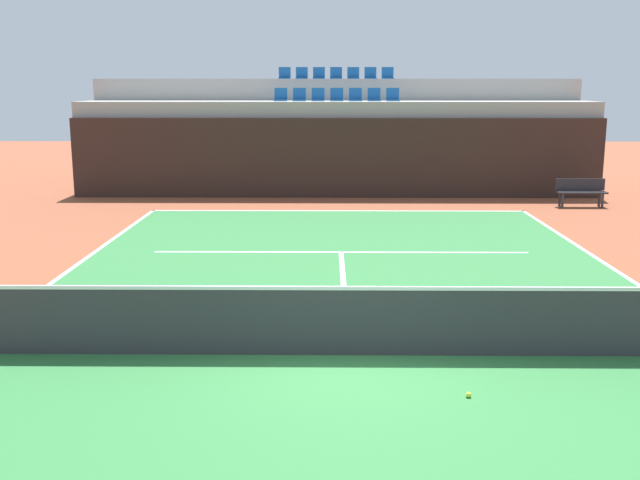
% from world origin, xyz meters
% --- Properties ---
extents(ground_plane, '(80.00, 80.00, 0.00)m').
position_xyz_m(ground_plane, '(0.00, 0.00, 0.00)').
color(ground_plane, brown).
extents(court_surface, '(11.00, 24.00, 0.01)m').
position_xyz_m(court_surface, '(0.00, 0.00, 0.01)').
color(court_surface, '#2D7238').
rests_on(court_surface, ground_plane).
extents(baseline_far, '(11.00, 0.10, 0.00)m').
position_xyz_m(baseline_far, '(0.00, 11.95, 0.01)').
color(baseline_far, white).
rests_on(baseline_far, court_surface).
extents(service_line_far, '(8.26, 0.10, 0.00)m').
position_xyz_m(service_line_far, '(0.00, 6.40, 0.01)').
color(service_line_far, white).
rests_on(service_line_far, court_surface).
extents(centre_service_line, '(0.10, 6.40, 0.00)m').
position_xyz_m(centre_service_line, '(0.00, 3.20, 0.01)').
color(centre_service_line, white).
rests_on(centre_service_line, court_surface).
extents(back_wall, '(17.35, 0.30, 2.59)m').
position_xyz_m(back_wall, '(0.00, 14.78, 1.30)').
color(back_wall, black).
rests_on(back_wall, ground_plane).
extents(stands_tier_lower, '(17.35, 2.40, 3.10)m').
position_xyz_m(stands_tier_lower, '(0.00, 16.13, 1.55)').
color(stands_tier_lower, '#9E9E99').
rests_on(stands_tier_lower, ground_plane).
extents(stands_tier_upper, '(17.35, 2.40, 3.86)m').
position_xyz_m(stands_tier_upper, '(0.00, 18.53, 1.93)').
color(stands_tier_upper, '#9E9E99').
rests_on(stands_tier_upper, ground_plane).
extents(seating_row_lower, '(4.27, 0.44, 0.44)m').
position_xyz_m(seating_row_lower, '(-0.00, 16.23, 3.23)').
color(seating_row_lower, '#145193').
rests_on(seating_row_lower, stands_tier_lower).
extents(seating_row_upper, '(4.27, 0.44, 0.44)m').
position_xyz_m(seating_row_upper, '(-0.00, 18.63, 3.98)').
color(seating_row_upper, '#145193').
rests_on(seating_row_upper, stands_tier_upper).
extents(tennis_net, '(11.08, 0.08, 1.07)m').
position_xyz_m(tennis_net, '(0.00, 0.00, 0.51)').
color(tennis_net, black).
rests_on(tennis_net, court_surface).
extents(player_bench, '(1.50, 0.40, 0.85)m').
position_xyz_m(player_bench, '(7.40, 12.87, 0.51)').
color(player_bench, '#232328').
rests_on(player_bench, ground_plane).
extents(tennis_ball_0, '(0.07, 0.07, 0.07)m').
position_xyz_m(tennis_ball_0, '(1.38, -1.40, 0.04)').
color(tennis_ball_0, '#CCE033').
rests_on(tennis_ball_0, court_surface).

